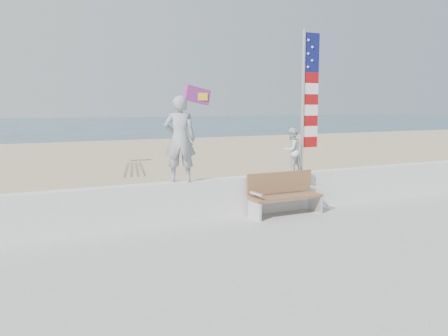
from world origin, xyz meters
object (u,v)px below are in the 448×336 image
Objects in this scene: adult at (180,139)px; bench at (284,193)px; child at (292,151)px; flag at (307,95)px.

adult is 2.81m from bench.
adult reaches higher than child.
adult is 1.67× the size of child.
child is (2.95, 0.00, -0.38)m from adult.
child is at bearing 179.96° from flag.
child is at bearing 41.00° from bench.
flag is (0.95, 0.45, 2.30)m from bench.
flag is at bearing 25.47° from bench.
bench is at bearing 26.00° from child.
adult is 0.54× the size of flag.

